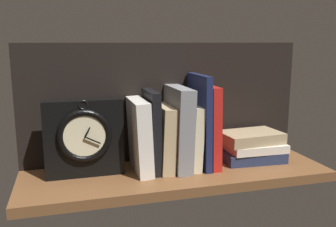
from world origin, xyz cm
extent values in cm
cube|color=brown|center=(0.00, 0.00, -1.25)|extent=(80.93, 24.50, 2.50)
cube|color=black|center=(0.00, 11.65, 16.71)|extent=(80.93, 1.20, 33.42)
cube|color=silver|center=(-9.39, 3.01, 9.53)|extent=(4.53, 15.35, 19.19)
cube|color=black|center=(-6.09, 3.01, 10.66)|extent=(2.64, 13.11, 21.35)
cube|color=tan|center=(-2.94, 3.01, 8.58)|extent=(4.14, 14.20, 17.30)
cube|color=gray|center=(1.16, 3.01, 10.97)|extent=(4.82, 16.09, 22.05)
cube|color=beige|center=(4.79, 3.01, 8.54)|extent=(3.22, 13.88, 17.18)
cube|color=#192147|center=(7.19, 3.01, 12.57)|extent=(2.15, 15.05, 25.17)
cube|color=red|center=(9.60, 3.01, 11.11)|extent=(2.95, 14.74, 22.26)
cube|color=black|center=(-23.54, 3.57, 9.79)|extent=(19.58, 4.58, 19.58)
torus|color=black|center=(-23.54, 0.88, 10.97)|extent=(13.33, 1.64, 13.33)
cylinder|color=beige|center=(-23.54, 0.88, 10.97)|extent=(10.76, 0.60, 10.76)
cube|color=black|center=(-22.87, 0.38, 12.11)|extent=(1.59, 0.30, 2.42)
cube|color=black|center=(-21.67, 0.38, 10.00)|extent=(3.88, 0.30, 2.20)
torus|color=black|center=(-23.54, 1.28, 18.64)|extent=(2.44, 0.44, 2.44)
cube|color=#232D4C|center=(23.28, 2.62, 1.50)|extent=(17.68, 11.85, 3.01)
cube|color=beige|center=(24.01, 2.25, 4.13)|extent=(16.30, 11.04, 2.25)
cube|color=#9E8966|center=(23.01, 3.08, 6.79)|extent=(17.67, 12.19, 3.07)
camera|label=1|loc=(-27.36, -88.44, 33.68)|focal=39.20mm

